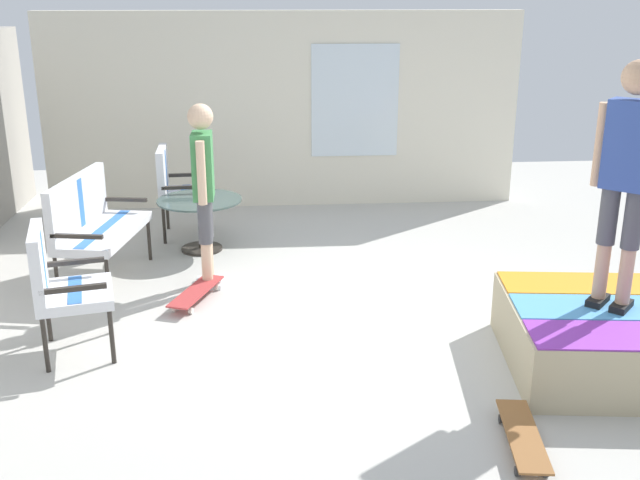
{
  "coord_description": "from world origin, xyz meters",
  "views": [
    {
      "loc": [
        -5.73,
        0.77,
        2.68
      ],
      "look_at": [
        0.15,
        0.31,
        0.7
      ],
      "focal_mm": 42.0,
      "sensor_mm": 36.0,
      "label": 1
    }
  ],
  "objects": [
    {
      "name": "patio_chair_by_wall",
      "position": [
        -0.38,
        2.33,
        0.61
      ],
      "size": [
        0.73,
        0.67,
        1.02
      ],
      "color": "#2D2823",
      "rests_on": "ground_plane"
    },
    {
      "name": "patio_table",
      "position": [
        2.0,
        1.46,
        0.4
      ],
      "size": [
        0.9,
        0.9,
        0.57
      ],
      "color": "#2D2823",
      "rests_on": "ground_plane"
    },
    {
      "name": "skateboard_spare",
      "position": [
        -1.88,
        -0.77,
        0.08
      ],
      "size": [
        0.82,
        0.31,
        0.1
      ],
      "color": "brown",
      "rests_on": "ground_plane"
    },
    {
      "name": "patio_bench",
      "position": [
        1.21,
        2.41,
        0.62
      ],
      "size": [
        1.33,
        0.76,
        1.02
      ],
      "color": "#2D2823",
      "rests_on": "ground_plane"
    },
    {
      "name": "person_watching",
      "position": [
        0.95,
        1.32,
        1.01
      ],
      "size": [
        0.48,
        0.24,
        1.73
      ],
      "color": "silver",
      "rests_on": "ground_plane"
    },
    {
      "name": "skateboard_by_bench",
      "position": [
        0.59,
        1.4,
        0.08
      ],
      "size": [
        0.82,
        0.47,
        0.1
      ],
      "color": "#B23838",
      "rests_on": "ground_plane"
    },
    {
      "name": "house_facade",
      "position": [
        3.8,
        0.49,
        1.22
      ],
      "size": [
        0.23,
        6.0,
        2.44
      ],
      "color": "silver",
      "rests_on": "ground_plane"
    },
    {
      "name": "patio_chair_near_house",
      "position": [
        2.53,
        1.77,
        0.61
      ],
      "size": [
        0.65,
        0.58,
        1.02
      ],
      "color": "#2D2823",
      "rests_on": "ground_plane"
    },
    {
      "name": "skate_ramp",
      "position": [
        -0.89,
        -1.7,
        0.24
      ],
      "size": [
        1.61,
        2.09,
        0.48
      ],
      "color": "tan",
      "rests_on": "ground_plane"
    },
    {
      "name": "person_skater",
      "position": [
        -0.88,
        -1.73,
        1.52
      ],
      "size": [
        0.37,
        0.38,
        1.76
      ],
      "color": "black",
      "rests_on": "skate_ramp"
    },
    {
      "name": "ground_plane",
      "position": [
        0.0,
        0.0,
        -0.05
      ],
      "size": [
        12.0,
        12.0,
        0.1
      ],
      "primitive_type": "cube",
      "color": "beige"
    }
  ]
}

